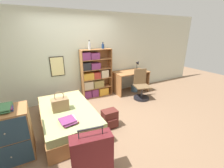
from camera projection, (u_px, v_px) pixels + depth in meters
name	position (u px, v px, depth m)	size (l,w,h in m)	color
ground_plane	(96.00, 118.00, 3.67)	(14.00, 14.00, 0.00)	#84664C
wall_back	(76.00, 57.00, 4.46)	(10.00, 0.09, 2.60)	beige
bed	(68.00, 117.00, 3.32)	(1.07, 1.88, 0.45)	#A36B3D
handbag	(60.00, 104.00, 3.12)	(0.33, 0.21, 0.41)	#93704C
book_stack_on_bed	(68.00, 121.00, 2.72)	(0.33, 0.37, 0.07)	#427A4C
suitcase	(92.00, 155.00, 2.16)	(0.62, 0.32, 0.79)	#5B191E
dresser	(10.00, 135.00, 2.40)	(0.63, 0.54, 0.88)	#A36B3D
magazine_pile_on_dresser	(2.00, 108.00, 2.27)	(0.30, 0.38, 0.06)	#334C84
bookcase	(94.00, 76.00, 4.72)	(0.97, 0.29, 1.52)	#A36B3D
bottle_green	(89.00, 46.00, 4.32)	(0.08, 0.08, 0.27)	#B7BCC1
bottle_brown	(103.00, 46.00, 4.55)	(0.08, 0.08, 0.20)	navy
desk	(131.00, 78.00, 5.18)	(1.18, 0.67, 0.73)	#A36B3D
desk_lamp	(138.00, 64.00, 5.24)	(0.20, 0.15, 0.35)	black
desk_chair	(141.00, 90.00, 4.71)	(0.55, 0.55, 0.93)	black
backpack	(110.00, 119.00, 3.30)	(0.32, 0.27, 0.40)	#56231E
waste_bin	(134.00, 88.00, 5.32)	(0.23, 0.23, 0.24)	slate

